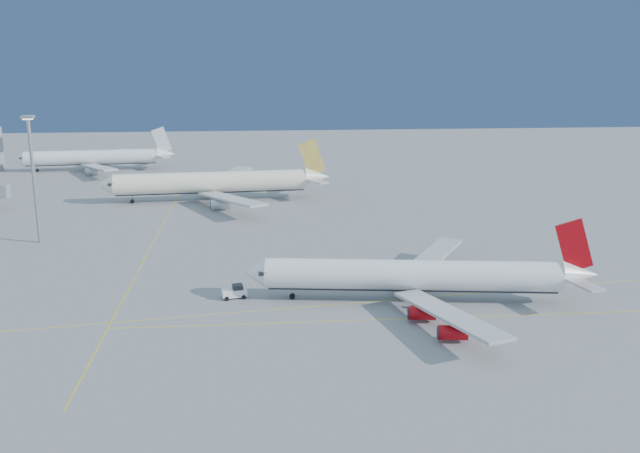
{
  "coord_description": "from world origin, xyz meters",
  "views": [
    {
      "loc": [
        -16.08,
        -119.23,
        42.39
      ],
      "look_at": [
        -4.1,
        19.67,
        7.0
      ],
      "focal_mm": 40.0,
      "sensor_mm": 36.0,
      "label": 1
    }
  ],
  "objects": [
    {
      "name": "airliner_etihad",
      "position": [
        -28.22,
        79.65,
        5.18
      ],
      "size": [
        65.25,
        60.1,
        17.02
      ],
      "rotation": [
        0.0,
        0.0,
        0.08
      ],
      "color": "silver",
      "rests_on": "ground"
    },
    {
      "name": "taxiway_lines",
      "position": [
        -14.71,
        6.34,
        0.01
      ],
      "size": [
        118.86,
        140.0,
        0.02
      ],
      "color": "#DABF0C",
      "rests_on": "ground"
    },
    {
      "name": "pushback_tug",
      "position": [
        -20.75,
        -1.72,
        1.1
      ],
      "size": [
        4.54,
        3.26,
        2.37
      ],
      "rotation": [
        0.0,
        0.0,
        0.2
      ],
      "color": "white",
      "rests_on": "ground"
    },
    {
      "name": "airliner_virgin",
      "position": [
        10.7,
        -5.95,
        4.48
      ],
      "size": [
        60.2,
        53.67,
        14.86
      ],
      "rotation": [
        0.0,
        0.0,
        -0.13
      ],
      "color": "white",
      "rests_on": "ground"
    },
    {
      "name": "airliner_third",
      "position": [
        -73.29,
        134.29,
        4.5
      ],
      "size": [
        55.42,
        50.94,
        14.86
      ],
      "rotation": [
        0.0,
        0.0,
        0.08
      ],
      "color": "white",
      "rests_on": "ground"
    },
    {
      "name": "ground",
      "position": [
        0.0,
        0.0,
        0.0
      ],
      "size": [
        500.0,
        500.0,
        0.0
      ],
      "primitive_type": "plane",
      "color": "slate",
      "rests_on": "ground"
    },
    {
      "name": "light_mast",
      "position": [
        -65.03,
        38.12,
        16.56
      ],
      "size": [
        2.42,
        2.42,
        28.05
      ],
      "color": "gray",
      "rests_on": "ground"
    }
  ]
}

